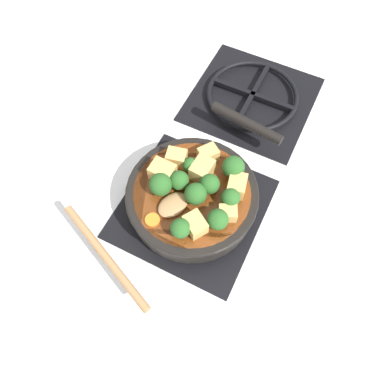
# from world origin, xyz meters

# --- Properties ---
(ground_plane) EXTENTS (2.40, 2.40, 0.00)m
(ground_plane) POSITION_xyz_m (0.00, 0.00, 0.00)
(ground_plane) COLOR white
(front_burner_grate) EXTENTS (0.31, 0.31, 0.03)m
(front_burner_grate) POSITION_xyz_m (0.00, 0.00, 0.01)
(front_burner_grate) COLOR black
(front_burner_grate) RESTS_ON ground_plane
(rear_burner_grate) EXTENTS (0.31, 0.31, 0.03)m
(rear_burner_grate) POSITION_xyz_m (0.00, 0.36, 0.01)
(rear_burner_grate) COLOR black
(rear_burner_grate) RESTS_ON ground_plane
(skillet_pan) EXTENTS (0.28, 0.39, 0.06)m
(skillet_pan) POSITION_xyz_m (0.00, 0.00, 0.06)
(skillet_pan) COLOR black
(skillet_pan) RESTS_ON front_burner_grate
(wooden_spoon) EXTENTS (0.25, 0.25, 0.02)m
(wooden_spoon) POSITION_xyz_m (-0.06, -0.14, 0.09)
(wooden_spoon) COLOR #A87A4C
(wooden_spoon) RESTS_ON skillet_pan
(tofu_cube_center_large) EXTENTS (0.05, 0.04, 0.03)m
(tofu_cube_center_large) POSITION_xyz_m (-0.06, 0.05, 0.10)
(tofu_cube_center_large) COLOR tan
(tofu_cube_center_large) RESTS_ON skillet_pan
(tofu_cube_near_handle) EXTENTS (0.05, 0.05, 0.03)m
(tofu_cube_near_handle) POSITION_xyz_m (-0.01, 0.09, 0.10)
(tofu_cube_near_handle) COLOR tan
(tofu_cube_near_handle) RESTS_ON skillet_pan
(tofu_cube_east_chunk) EXTENTS (0.04, 0.04, 0.03)m
(tofu_cube_east_chunk) POSITION_xyz_m (0.09, -0.02, 0.10)
(tofu_cube_east_chunk) COLOR tan
(tofu_cube_east_chunk) RESTS_ON skillet_pan
(tofu_cube_west_chunk) EXTENTS (0.06, 0.05, 0.04)m
(tofu_cube_west_chunk) POSITION_xyz_m (0.04, -0.07, 0.10)
(tofu_cube_west_chunk) COLOR tan
(tofu_cube_west_chunk) RESTS_ON skillet_pan
(tofu_cube_back_piece) EXTENTS (0.05, 0.04, 0.04)m
(tofu_cube_back_piece) POSITION_xyz_m (-0.07, 0.01, 0.10)
(tofu_cube_back_piece) COLOR tan
(tofu_cube_back_piece) RESTS_ON skillet_pan
(tofu_cube_front_piece) EXTENTS (0.05, 0.05, 0.04)m
(tofu_cube_front_piece) POSITION_xyz_m (0.08, 0.05, 0.10)
(tofu_cube_front_piece) COLOR tan
(tofu_cube_front_piece) RESTS_ON skillet_pan
(tofu_cube_mid_small) EXTENTS (0.04, 0.05, 0.04)m
(tofu_cube_mid_small) POSITION_xyz_m (0.00, 0.05, 0.10)
(tofu_cube_mid_small) COLOR tan
(tofu_cube_mid_small) RESTS_ON skillet_pan
(broccoli_floret_near_spoon) EXTENTS (0.04, 0.04, 0.05)m
(broccoli_floret_near_spoon) POSITION_xyz_m (0.03, 0.02, 0.11)
(broccoli_floret_near_spoon) COLOR #709956
(broccoli_floret_near_spoon) RESTS_ON skillet_pan
(broccoli_floret_center_top) EXTENTS (0.05, 0.05, 0.05)m
(broccoli_floret_center_top) POSITION_xyz_m (-0.06, -0.03, 0.11)
(broccoli_floret_center_top) COLOR #709956
(broccoli_floret_center_top) RESTS_ON skillet_pan
(broccoli_floret_east_rim) EXTENTS (0.05, 0.05, 0.05)m
(broccoli_floret_east_rim) POSITION_xyz_m (0.06, 0.08, 0.11)
(broccoli_floret_east_rim) COLOR #709956
(broccoli_floret_east_rim) RESTS_ON skillet_pan
(broccoli_floret_west_rim) EXTENTS (0.04, 0.04, 0.05)m
(broccoli_floret_west_rim) POSITION_xyz_m (0.02, -0.09, 0.11)
(broccoli_floret_west_rim) COLOR #709956
(broccoli_floret_west_rim) RESTS_ON skillet_pan
(broccoli_floret_north_edge) EXTENTS (0.04, 0.04, 0.05)m
(broccoli_floret_north_edge) POSITION_xyz_m (0.08, -0.04, 0.11)
(broccoli_floret_north_edge) COLOR #709956
(broccoli_floret_north_edge) RESTS_ON skillet_pan
(broccoli_floret_south_cluster) EXTENTS (0.04, 0.04, 0.05)m
(broccoli_floret_south_cluster) POSITION_xyz_m (0.08, 0.01, 0.11)
(broccoli_floret_south_cluster) COLOR #709956
(broccoli_floret_south_cluster) RESTS_ON skillet_pan
(broccoli_floret_mid_floret) EXTENTS (0.03, 0.03, 0.04)m
(broccoli_floret_mid_floret) POSITION_xyz_m (-0.03, 0.04, 0.11)
(broccoli_floret_mid_floret) COLOR #709956
(broccoli_floret_mid_floret) RESTS_ON skillet_pan
(broccoli_floret_small_inner) EXTENTS (0.05, 0.05, 0.05)m
(broccoli_floret_small_inner) POSITION_xyz_m (0.02, -0.01, 0.11)
(broccoli_floret_small_inner) COLOR #709956
(broccoli_floret_small_inner) RESTS_ON skillet_pan
(broccoli_floret_tall_stem) EXTENTS (0.04, 0.04, 0.05)m
(broccoli_floret_tall_stem) POSITION_xyz_m (-0.03, 0.00, 0.11)
(broccoli_floret_tall_stem) COLOR #709956
(broccoli_floret_tall_stem) RESTS_ON skillet_pan
(carrot_slice_orange_thin) EXTENTS (0.03, 0.03, 0.01)m
(carrot_slice_orange_thin) POSITION_xyz_m (-0.04, -0.09, 0.09)
(carrot_slice_orange_thin) COLOR orange
(carrot_slice_orange_thin) RESTS_ON skillet_pan
(carrot_slice_near_center) EXTENTS (0.03, 0.03, 0.01)m
(carrot_slice_near_center) POSITION_xyz_m (-0.00, 0.00, 0.09)
(carrot_slice_near_center) COLOR orange
(carrot_slice_near_center) RESTS_ON skillet_pan
(carrot_slice_edge_slice) EXTENTS (0.02, 0.02, 0.01)m
(carrot_slice_edge_slice) POSITION_xyz_m (-0.09, 0.03, 0.09)
(carrot_slice_edge_slice) COLOR orange
(carrot_slice_edge_slice) RESTS_ON skillet_pan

